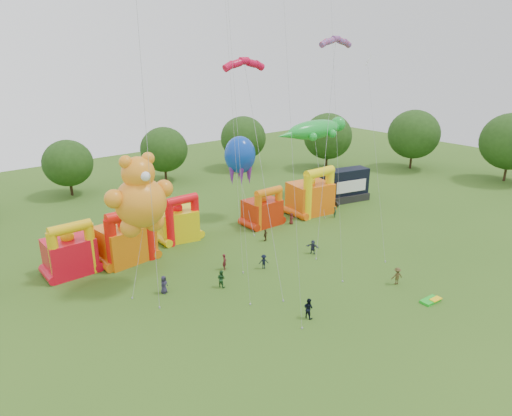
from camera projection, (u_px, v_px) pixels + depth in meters
ground at (405, 339)px, 37.29m from camera, size 160.00×160.00×0.00m
tree_ring at (398, 272)px, 34.97m from camera, size 121.30×123.38×12.07m
bouncy_castle_0 at (70, 253)px, 47.43m from camera, size 4.74×3.81×6.00m
bouncy_castle_1 at (126, 240)px, 50.39m from camera, size 6.00×5.03×6.40m
bouncy_castle_2 at (179, 222)px, 55.98m from camera, size 5.26×4.59×5.96m
bouncy_castle_3 at (263, 210)px, 60.76m from camera, size 4.62×3.75×5.39m
bouncy_castle_4 at (312, 196)px, 64.94m from camera, size 6.27×5.35×6.93m
stage_trailer at (344, 186)px, 70.33m from camera, size 8.24×4.69×5.03m
teddy_bear_kite at (140, 206)px, 42.61m from camera, size 6.78×4.81×13.56m
gecko_kite at (318, 165)px, 67.37m from camera, size 14.03×10.54×12.32m
octopus_kite at (244, 183)px, 60.62m from camera, size 5.06×8.79×11.53m
parafoil_kites at (291, 151)px, 47.66m from camera, size 28.50×10.55×32.61m
diamond_kites at (288, 120)px, 42.35m from camera, size 19.80×17.79×39.76m
folded_kite_bundle at (431, 300)px, 42.70m from camera, size 2.07×1.21×0.31m
spectator_0 at (164, 285)px, 43.97m from camera, size 1.04×0.89×1.81m
spectator_1 at (225, 262)px, 48.70m from camera, size 0.75×0.78×1.79m
spectator_2 at (221, 279)px, 45.12m from camera, size 0.93×1.05×1.79m
spectator_3 at (264, 262)px, 48.94m from camera, size 1.20×1.06×1.61m
spectator_4 at (265, 235)px, 55.99m from camera, size 0.97×0.69×1.52m
spectator_5 at (313, 247)px, 52.52m from camera, size 1.13×1.58×1.65m
spectator_6 at (291, 219)px, 61.41m from camera, size 0.76×0.50×1.53m
spectator_7 at (335, 212)px, 63.91m from camera, size 0.65×0.67×1.55m
spectator_8 at (308, 308)px, 39.92m from camera, size 0.84×1.01×1.89m
spectator_9 at (397, 276)px, 45.65m from camera, size 1.34×1.09×1.81m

